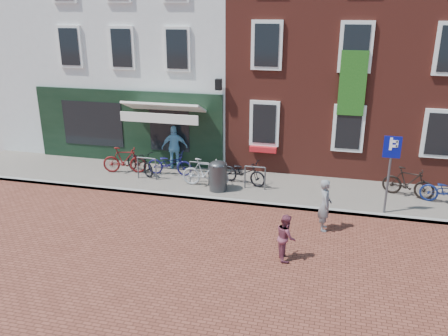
% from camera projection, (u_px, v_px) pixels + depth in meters
% --- Properties ---
extents(ground, '(80.00, 80.00, 0.00)m').
position_uv_depth(ground, '(233.00, 203.00, 15.01)').
color(ground, brown).
extents(sidewalk, '(24.00, 3.00, 0.10)m').
position_uv_depth(sidewalk, '(270.00, 188.00, 16.14)').
color(sidewalk, slate).
rests_on(sidewalk, ground).
extents(building_stucco, '(8.00, 8.00, 9.00)m').
position_uv_depth(building_stucco, '(162.00, 43.00, 21.07)').
color(building_stucco, silver).
rests_on(building_stucco, ground).
extents(building_brick_mid, '(6.00, 8.00, 10.00)m').
position_uv_depth(building_brick_mid, '(317.00, 34.00, 19.30)').
color(building_brick_mid, maroon).
rests_on(building_brick_mid, ground).
extents(filler_left, '(7.00, 8.00, 9.00)m').
position_uv_depth(filler_left, '(20.00, 40.00, 22.78)').
color(filler_left, silver).
rests_on(filler_left, ground).
extents(litter_bin, '(0.61, 0.61, 1.12)m').
position_uv_depth(litter_bin, '(218.00, 174.00, 15.66)').
color(litter_bin, '#3B3B3E').
rests_on(litter_bin, sidewalk).
extents(parking_sign, '(0.50, 0.08, 2.43)m').
position_uv_depth(parking_sign, '(390.00, 161.00, 13.57)').
color(parking_sign, '#4C4C4F').
rests_on(parking_sign, sidewalk).
extents(woman, '(0.42, 0.59, 1.53)m').
position_uv_depth(woman, '(325.00, 205.00, 13.03)').
color(woman, slate).
rests_on(woman, ground).
extents(boy, '(0.62, 0.70, 1.22)m').
position_uv_depth(boy, '(286.00, 237.00, 11.55)').
color(boy, brown).
rests_on(boy, ground).
extents(cafe_person, '(1.07, 0.71, 1.69)m').
position_uv_depth(cafe_person, '(175.00, 147.00, 17.75)').
color(cafe_person, '#7BBEE1').
rests_on(cafe_person, sidewalk).
extents(bicycle_0, '(1.76, 1.44, 0.90)m').
position_uv_depth(bicycle_0, '(140.00, 162.00, 17.29)').
color(bicycle_0, black).
rests_on(bicycle_0, sidewalk).
extents(bicycle_1, '(1.72, 0.79, 1.00)m').
position_uv_depth(bicycle_1, '(125.00, 160.00, 17.36)').
color(bicycle_1, '#601211').
rests_on(bicycle_1, sidewalk).
extents(bicycle_2, '(1.75, 0.70, 0.90)m').
position_uv_depth(bicycle_2, '(170.00, 163.00, 17.15)').
color(bicycle_2, '#16134E').
rests_on(bicycle_2, sidewalk).
extents(bicycle_3, '(1.69, 0.55, 1.00)m').
position_uv_depth(bicycle_3, '(205.00, 172.00, 16.07)').
color(bicycle_3, '#A5A5A7').
rests_on(bicycle_3, sidewalk).
extents(bicycle_4, '(1.81, 1.04, 0.90)m').
position_uv_depth(bicycle_4, '(244.00, 172.00, 16.25)').
color(bicycle_4, black).
rests_on(bicycle_4, sidewalk).
extents(bicycle_5, '(1.73, 0.95, 1.00)m').
position_uv_depth(bicycle_5, '(408.00, 182.00, 15.16)').
color(bicycle_5, black).
rests_on(bicycle_5, sidewalk).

